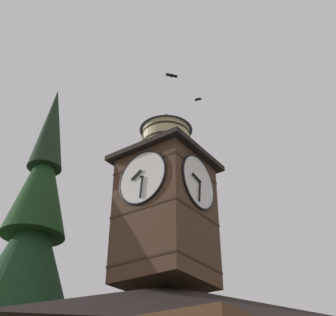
% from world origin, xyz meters
% --- Properties ---
extents(clock_tower, '(4.29, 4.29, 9.22)m').
position_xyz_m(clock_tower, '(-0.67, -0.38, 10.90)').
color(clock_tower, '#4C3323').
rests_on(clock_tower, building_main).
extents(pine_tree_behind, '(5.92, 5.92, 19.22)m').
position_xyz_m(pine_tree_behind, '(1.72, -6.78, 7.89)').
color(pine_tree_behind, '#473323').
rests_on(pine_tree_behind, ground_plane).
extents(flying_bird_high, '(0.30, 0.50, 0.15)m').
position_xyz_m(flying_bird_high, '(-5.32, -1.06, 20.58)').
color(flying_bird_high, black).
extents(flying_bird_low, '(0.53, 0.46, 0.12)m').
position_xyz_m(flying_bird_low, '(1.94, 1.79, 15.69)').
color(flying_bird_low, black).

